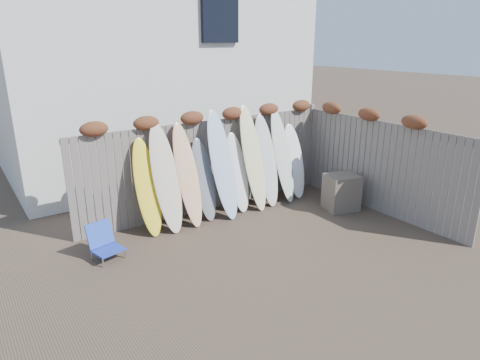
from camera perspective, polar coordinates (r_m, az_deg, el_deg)
ground at (r=7.93m, az=4.97°, el=-9.15°), size 80.00×80.00×0.00m
back_fence at (r=9.36m, az=-3.84°, el=3.03°), size 6.05×0.28×2.24m
right_fence at (r=9.73m, az=18.02°, el=2.49°), size 0.28×4.40×2.24m
house at (r=12.91m, az=-12.01°, el=15.98°), size 8.50×5.50×6.33m
beach_chair at (r=7.86m, az=-17.69°, el=-7.87°), size 0.58×0.60×0.63m
wooden_crate at (r=9.77m, az=13.36°, el=-1.61°), size 0.81×0.73×0.80m
lattice_panel at (r=10.39m, az=14.29°, el=2.09°), size 0.10×1.13×1.69m
surfboard_0 at (r=8.40m, az=-12.27°, el=-0.96°), size 0.48×0.68×1.87m
surfboard_1 at (r=8.45m, az=-9.86°, el=0.20°), size 0.57×0.77×2.11m
surfboard_2 at (r=8.66m, az=-7.01°, el=0.64°), size 0.52×0.76×2.07m
surfboard_3 at (r=8.95m, az=-4.84°, el=0.05°), size 0.46×0.62×1.70m
surfboard_4 at (r=8.97m, az=-2.35°, el=2.04°), size 0.59×0.83×2.27m
surfboard_5 at (r=9.37m, az=-0.34°, el=1.02°), size 0.50×0.64×1.72m
surfboard_6 at (r=9.44m, az=1.73°, el=2.93°), size 0.49×0.81×2.28m
surfboard_7 at (r=9.73m, az=3.54°, el=2.59°), size 0.56×0.76×2.03m
surfboard_8 at (r=9.99m, az=5.68°, el=3.27°), size 0.50×0.77×2.13m
surfboard_9 at (r=10.31m, az=7.24°, el=2.53°), size 0.56×0.67×1.73m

